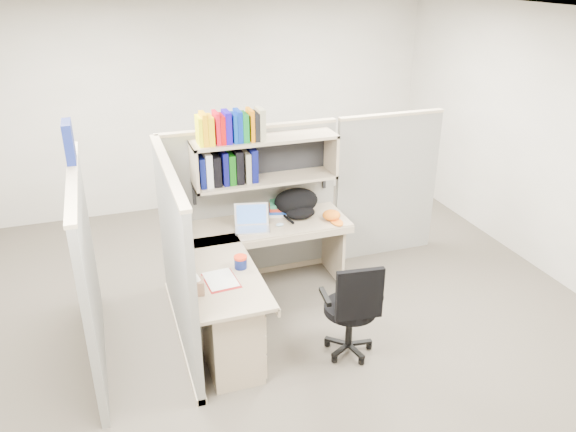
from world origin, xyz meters
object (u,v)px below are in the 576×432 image
object	(u,v)px
snack_canister	(241,262)
task_chair	(351,323)
backpack	(298,203)
desk	(243,303)
laptop	(252,219)

from	to	relation	value
snack_canister	task_chair	bearing A→B (deg)	-32.36
backpack	task_chair	size ratio (longest dim) A/B	0.49
desk	snack_canister	distance (m)	0.36
desk	backpack	xyz separation A→B (m)	(0.83, 0.93, 0.42)
desk	laptop	world-z (taller)	laptop
snack_canister	task_chair	xyz separation A→B (m)	(0.80, -0.51, -0.46)
laptop	task_chair	bearing A→B (deg)	-54.04
desk	backpack	distance (m)	1.32
laptop	backpack	distance (m)	0.55
snack_canister	task_chair	distance (m)	1.05
desk	task_chair	xyz separation A→B (m)	(0.82, -0.42, -0.11)
desk	backpack	world-z (taller)	backpack
backpack	task_chair	bearing A→B (deg)	-81.56
desk	laptop	size ratio (longest dim) A/B	5.34
desk	snack_canister	world-z (taller)	snack_canister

